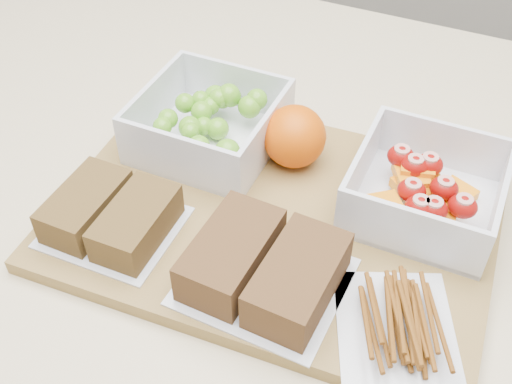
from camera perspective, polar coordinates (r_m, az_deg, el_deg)
cutting_board at (r=0.64m, az=1.74°, el=-2.32°), size 0.44×0.32×0.02m
grape_container at (r=0.70m, az=-3.96°, el=6.11°), size 0.14×0.14×0.06m
fruit_container at (r=0.64m, az=14.78°, el=0.01°), size 0.14×0.14×0.06m
orange at (r=0.67m, az=3.43°, el=4.95°), size 0.07×0.07×0.07m
sandwich_bag_left at (r=0.62m, az=-12.75°, el=-2.01°), size 0.12×0.11×0.04m
sandwich_bag_center at (r=0.56m, az=0.73°, el=-6.73°), size 0.14×0.13×0.04m
pretzel_bag at (r=0.55m, az=12.48°, el=-11.07°), size 0.13×0.15×0.03m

